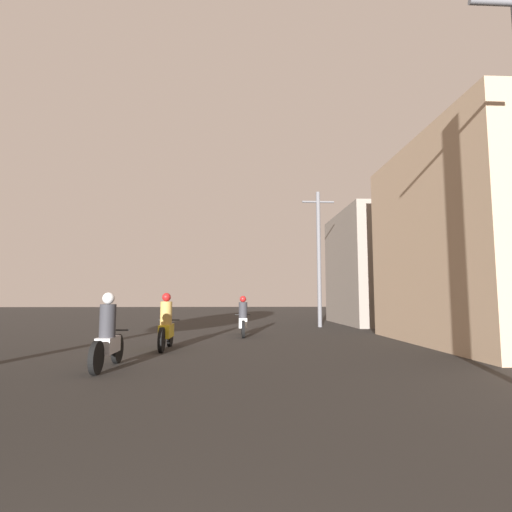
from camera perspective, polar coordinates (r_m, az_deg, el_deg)
The scene contains 6 objects.
motorcycle_silver at distance 8.79m, azimuth -20.41°, elevation -10.89°, with size 0.60×1.96×1.54m.
motorcycle_yellow at distance 11.52m, azimuth -12.71°, elevation -9.83°, with size 0.60×1.99×1.56m.
motorcycle_white at distance 15.05m, azimuth -1.88°, elevation -9.07°, with size 0.60×2.08×1.49m.
building_right_near at distance 14.29m, azimuth 30.30°, elevation 1.84°, with size 4.69×7.48×6.33m.
building_right_far at distance 23.14m, azimuth 18.57°, elevation -1.66°, with size 5.64×6.74×6.06m.
utility_pole_far at distance 19.89m, azimuth 8.97°, elevation 0.12°, with size 1.60×0.20×6.68m.
Camera 1 is at (0.65, -0.02, 1.44)m, focal length 28.00 mm.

